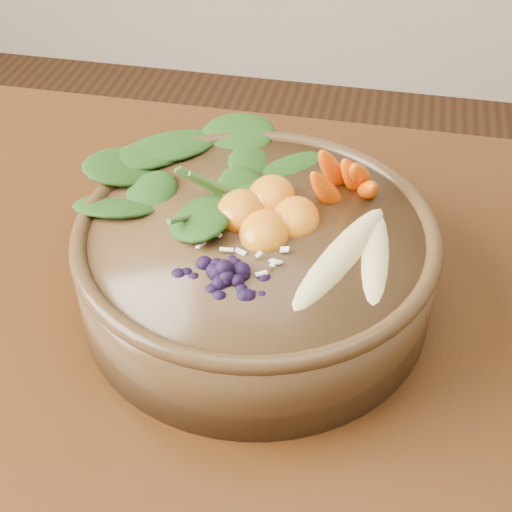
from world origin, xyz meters
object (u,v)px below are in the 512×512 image
at_px(carrot_cluster, 356,153).
at_px(banana_halves, 360,241).
at_px(blueberry_pile, 224,255).
at_px(stoneware_bowl, 256,266).
at_px(kale_heap, 238,154).
at_px(mandarin_cluster, 268,201).

xyz_separation_m(carrot_cluster, banana_halves, (0.01, -0.07, -0.02)).
xyz_separation_m(banana_halves, blueberry_pile, (-0.09, -0.04, 0.01)).
bearing_deg(stoneware_bowl, carrot_cluster, 42.90).
height_order(stoneware_bowl, banana_halves, banana_halves).
bearing_deg(kale_heap, carrot_cluster, -2.89).
height_order(kale_heap, carrot_cluster, carrot_cluster).
distance_m(carrot_cluster, banana_halves, 0.08).
xyz_separation_m(kale_heap, blueberry_pile, (0.02, -0.12, -0.00)).
bearing_deg(carrot_cluster, stoneware_bowl, -123.69).
height_order(kale_heap, mandarin_cluster, kale_heap).
bearing_deg(carrot_cluster, blueberry_pile, -109.55).
distance_m(carrot_cluster, blueberry_pile, 0.14).
xyz_separation_m(carrot_cluster, mandarin_cluster, (-0.06, -0.04, -0.02)).
bearing_deg(banana_halves, stoneware_bowl, -177.26).
height_order(banana_halves, blueberry_pile, blueberry_pile).
distance_m(stoneware_bowl, banana_halves, 0.09).
height_order(carrot_cluster, mandarin_cluster, carrot_cluster).
bearing_deg(carrot_cluster, kale_heap, -169.49).
distance_m(mandarin_cluster, blueberry_pile, 0.07).
height_order(stoneware_bowl, carrot_cluster, carrot_cluster).
distance_m(stoneware_bowl, kale_heap, 0.09).
bearing_deg(kale_heap, stoneware_bowl, -66.54).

